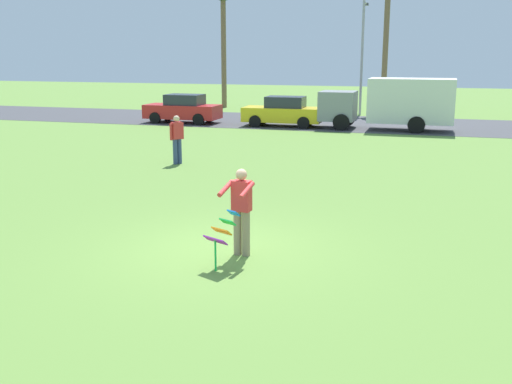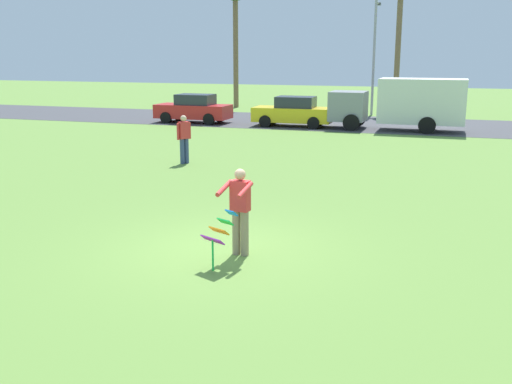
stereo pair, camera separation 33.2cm
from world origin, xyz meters
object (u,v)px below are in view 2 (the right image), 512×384
object	(u,v)px
parked_car_yellow	(293,112)
person_walker_near	(184,138)
kite_held	(219,232)
parked_car_red	(194,109)
person_kite_flyer	(240,208)
streetlight_pole	(374,50)
parked_truck_grey_van	(405,103)

from	to	relation	value
parked_car_yellow	person_walker_near	xyz separation A→B (m)	(-1.01, -11.80, 0.16)
kite_held	parked_car_red	world-z (taller)	parked_car_red
person_kite_flyer	person_walker_near	bearing A→B (deg)	120.56
person_kite_flyer	parked_car_yellow	bearing A→B (deg)	101.45
parked_car_yellow	streetlight_pole	world-z (taller)	streetlight_pole
person_kite_flyer	kite_held	world-z (taller)	person_kite_flyer
streetlight_pole	person_walker_near	bearing A→B (deg)	-102.36
kite_held	streetlight_pole	xyz separation A→B (m)	(-0.82, 28.98, 3.30)
person_kite_flyer	kite_held	xyz separation A→B (m)	(-0.12, -0.82, -0.25)
parked_car_yellow	parked_car_red	bearing A→B (deg)	-179.99
parked_car_yellow	person_kite_flyer	bearing A→B (deg)	-78.55
parked_truck_grey_van	person_kite_flyer	bearing A→B (deg)	-94.51
person_kite_flyer	kite_held	bearing A→B (deg)	-98.07
kite_held	parked_car_yellow	size ratio (longest dim) A/B	0.25
parked_truck_grey_van	streetlight_pole	distance (m)	8.41
parked_car_red	parked_car_yellow	xyz separation A→B (m)	(5.80, 0.00, 0.00)
person_walker_near	kite_held	bearing A→B (deg)	-62.17
person_kite_flyer	parked_car_yellow	distance (m)	21.00
parked_car_red	parked_car_yellow	bearing A→B (deg)	0.01
parked_car_yellow	parked_truck_grey_van	xyz separation A→B (m)	(5.79, 0.00, 0.64)
parked_truck_grey_van	streetlight_pole	xyz separation A→B (m)	(-2.56, 7.58, 2.59)
person_kite_flyer	parked_truck_grey_van	world-z (taller)	parked_truck_grey_van
streetlight_pole	parked_car_red	bearing A→B (deg)	-139.99
kite_held	parked_car_yellow	distance (m)	21.78
parked_car_yellow	parked_truck_grey_van	world-z (taller)	parked_truck_grey_van
parked_car_red	person_walker_near	size ratio (longest dim) A/B	2.44
person_walker_near	streetlight_pole	bearing A→B (deg)	77.64
parked_truck_grey_van	person_walker_near	size ratio (longest dim) A/B	3.89
parked_car_red	streetlight_pole	world-z (taller)	streetlight_pole
person_kite_flyer	person_walker_near	distance (m)	10.19
kite_held	parked_truck_grey_van	size ratio (longest dim) A/B	0.16
person_kite_flyer	streetlight_pole	world-z (taller)	streetlight_pole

